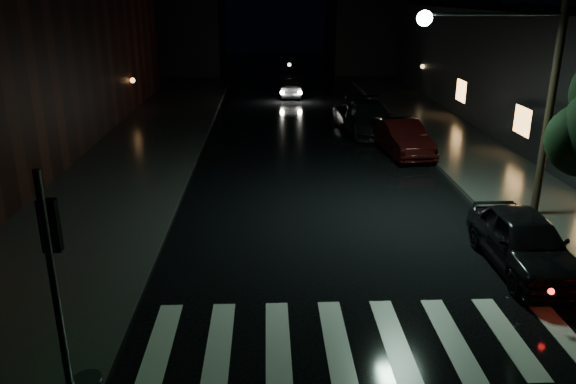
{
  "coord_description": "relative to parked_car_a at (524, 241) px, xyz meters",
  "views": [
    {
      "loc": [
        1.04,
        -9.34,
        6.73
      ],
      "look_at": [
        1.58,
        5.19,
        1.6
      ],
      "focal_mm": 35.0,
      "sensor_mm": 36.0,
      "label": 1
    }
  ],
  "objects": [
    {
      "name": "parked_car_a",
      "position": [
        0.0,
        0.0,
        0.0
      ],
      "size": [
        1.78,
        4.4,
        1.5
      ],
      "primitive_type": "imported",
      "rotation": [
        0.0,
        0.0,
        -0.0
      ],
      "color": "black",
      "rests_on": "ground"
    },
    {
      "name": "building_far_right",
      "position": [
        6.4,
        41.41,
        2.75
      ],
      "size": [
        14.0,
        10.0,
        7.0
      ],
      "primitive_type": "cube",
      "color": "black",
      "rests_on": "ground"
    },
    {
      "name": "signal_pole_corner",
      "position": [
        -9.74,
        -5.05,
        0.79
      ],
      "size": [
        0.68,
        0.61,
        4.2
      ],
      "color": "slate",
      "rests_on": "ground"
    },
    {
      "name": "ground",
      "position": [
        -7.6,
        -3.59,
        -0.75
      ],
      "size": [
        120.0,
        120.0,
        0.0
      ],
      "primitive_type": "plane",
      "color": "black",
      "rests_on": "ground"
    },
    {
      "name": "crosswalk",
      "position": [
        -4.6,
        -3.09,
        -0.74
      ],
      "size": [
        9.0,
        3.0,
        0.01
      ],
      "primitive_type": "cube",
      "color": "beige",
      "rests_on": "ground"
    },
    {
      "name": "parked_car_c",
      "position": [
        -1.35,
        15.15,
        0.03
      ],
      "size": [
        2.2,
        5.38,
        1.56
      ],
      "primitive_type": "imported",
      "rotation": [
        0.0,
        0.0,
        -0.0
      ],
      "color": "black",
      "rests_on": "ground"
    },
    {
      "name": "sidewalk_left",
      "position": [
        -12.6,
        10.41,
        -0.67
      ],
      "size": [
        6.0,
        44.0,
        0.15
      ],
      "primitive_type": "cube",
      "color": "#282826",
      "rests_on": "ground"
    },
    {
      "name": "parked_car_d",
      "position": [
        -1.8,
        15.71,
        -0.09
      ],
      "size": [
        2.36,
        4.79,
        1.31
      ],
      "primitive_type": "imported",
      "rotation": [
        0.0,
        0.0,
        0.04
      ],
      "color": "black",
      "rests_on": "ground"
    },
    {
      "name": "building_far_left",
      "position": [
        -17.6,
        41.41,
        3.25
      ],
      "size": [
        14.0,
        10.0,
        8.0
      ],
      "primitive_type": "cube",
      "color": "black",
      "rests_on": "ground"
    },
    {
      "name": "sidewalk_right",
      "position": [
        2.4,
        10.41,
        -0.67
      ],
      "size": [
        4.0,
        44.0,
        0.15
      ],
      "primitive_type": "cube",
      "color": "#282826",
      "rests_on": "ground"
    },
    {
      "name": "oncoming_car",
      "position": [
        -4.78,
        26.16,
        -0.11
      ],
      "size": [
        1.7,
        3.99,
        1.28
      ],
      "primitive_type": "imported",
      "rotation": [
        0.0,
        0.0,
        3.05
      ],
      "color": "black",
      "rests_on": "ground"
    },
    {
      "name": "parked_car_b",
      "position": [
        -0.63,
        11.08,
        0.01
      ],
      "size": [
        2.15,
        4.76,
        1.52
      ],
      "primitive_type": "imported",
      "rotation": [
        0.0,
        0.0,
        0.12
      ],
      "color": "black",
      "rests_on": "ground"
    },
    {
      "name": "utility_pole",
      "position": [
        1.23,
        3.41,
        3.85
      ],
      "size": [
        4.92,
        0.44,
        8.0
      ],
      "color": "black",
      "rests_on": "ground"
    }
  ]
}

